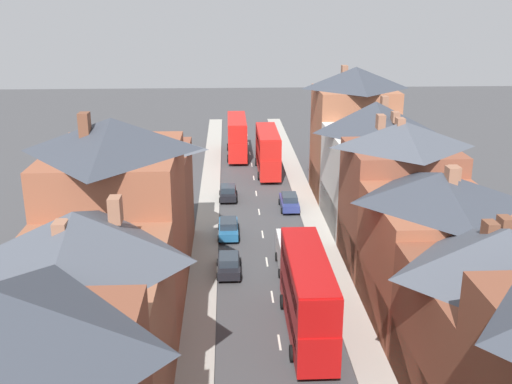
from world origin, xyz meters
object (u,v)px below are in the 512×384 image
Objects in this scene: double_decker_bus_lead at (237,136)px; double_decker_bus_mid_street at (268,150)px; double_decker_bus_far_approaching at (307,294)px; car_parked_left_a at (228,228)px; car_parked_left_b at (228,192)px; car_parked_right_a at (289,201)px; delivery_van at (291,253)px; car_near_blue at (229,264)px; car_mid_black at (302,244)px.

double_decker_bus_mid_street is at bearing -66.34° from double_decker_bus_lead.
double_decker_bus_far_approaching is at bearing -90.00° from double_decker_bus_mid_street.
car_parked_left_a reaches higher than car_parked_left_b.
car_parked_left_b is at bearing 100.24° from double_decker_bus_far_approaching.
double_decker_bus_mid_street is 11.41m from car_parked_left_b.
double_decker_bus_lead reaches higher than car_parked_right_a.
car_parked_left_a is 8.62m from delivery_van.
car_parked_left_b reaches higher than car_near_blue.
car_parked_left_a is at bearing 124.74° from delivery_van.
double_decker_bus_far_approaching is at bearing -73.71° from car_parked_left_a.
double_decker_bus_mid_street reaches higher than car_mid_black.
car_parked_left_b is at bearing 105.72° from delivery_van.
double_decker_bus_lead is at bearing 113.66° from double_decker_bus_mid_street.
car_parked_left_b is at bearing 90.00° from car_parked_left_a.
double_decker_bus_mid_street is 27.56m from delivery_van.
car_parked_left_a is at bearing -90.00° from car_parked_left_b.
double_decker_bus_mid_street is at bearing 90.02° from delivery_van.
car_near_blue is at bearing -92.03° from double_decker_bus_lead.
delivery_van reaches higher than car_near_blue.
car_parked_left_b is at bearing -115.82° from double_decker_bus_mid_street.
double_decker_bus_lead is 2.70× the size of car_parked_left_b.
car_parked_left_a is at bearing -131.56° from car_parked_right_a.
car_mid_black is (1.31, -24.43, -2.01)m from double_decker_bus_mid_street.
car_parked_right_a is 10.97m from car_mid_black.
car_parked_left_a is (-1.29, -28.67, -2.00)m from double_decker_bus_lead.
car_near_blue is 18.03m from car_parked_left_b.
double_decker_bus_lead is 8.97m from double_decker_bus_mid_street.
car_parked_right_a is 0.86× the size of delivery_van.
car_mid_black reaches higher than car_near_blue.
car_parked_left_a is at bearing 147.31° from car_mid_black.
car_parked_left_b is (-6.20, 3.35, -0.02)m from car_parked_right_a.
double_decker_bus_far_approaching is at bearing -90.05° from delivery_van.
car_mid_black is at bearing -90.00° from car_parked_right_a.
double_decker_bus_far_approaching is at bearing -61.61° from car_near_blue.
delivery_van is (-1.30, -14.06, 0.52)m from car_parked_right_a.
double_decker_bus_mid_street is 13.67m from car_parked_right_a.
delivery_van is (4.90, -7.07, 0.52)m from car_parked_left_a.
car_parked_left_a is at bearing -92.58° from double_decker_bus_lead.
car_mid_black is at bearing -81.45° from double_decker_bus_lead.
car_parked_right_a is (6.20, 14.68, 0.03)m from car_near_blue.
car_parked_left_b is (-0.00, 18.03, 0.01)m from car_near_blue.
car_near_blue is 1.04× the size of car_parked_left_b.
delivery_van reaches higher than car_mid_black.
car_parked_right_a is at bearing 48.44° from car_parked_left_a.
car_parked_left_a is 0.87× the size of delivery_van.
double_decker_bus_lead is 45.55m from double_decker_bus_far_approaching.
car_mid_black is (1.31, 12.76, -2.01)m from double_decker_bus_far_approaching.
double_decker_bus_lead is 22.31m from car_parked_right_a.
car_parked_left_b is (-4.89, 27.08, -2.02)m from double_decker_bus_far_approaching.
car_parked_left_a is 1.13× the size of car_parked_left_b.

